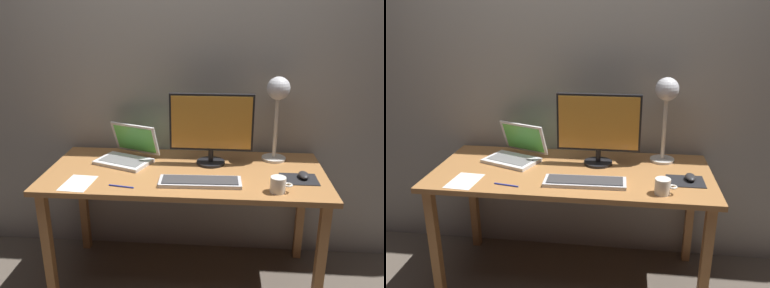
% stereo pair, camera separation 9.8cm
% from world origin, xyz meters
% --- Properties ---
extents(ground_plane, '(4.80, 4.80, 0.00)m').
position_xyz_m(ground_plane, '(0.00, 0.00, 0.00)').
color(ground_plane, brown).
rests_on(ground_plane, ground).
extents(back_wall, '(4.80, 0.06, 2.60)m').
position_xyz_m(back_wall, '(0.00, 0.40, 1.30)').
color(back_wall, '#9E998E').
rests_on(back_wall, ground).
extents(desk, '(1.60, 0.70, 0.74)m').
position_xyz_m(desk, '(0.00, 0.00, 0.66)').
color(desk, '#A8703D').
rests_on(desk, ground).
extents(monitor, '(0.49, 0.17, 0.43)m').
position_xyz_m(monitor, '(0.14, 0.12, 0.98)').
color(monitor, black).
rests_on(monitor, desk).
extents(keyboard_main, '(0.44, 0.15, 0.03)m').
position_xyz_m(keyboard_main, '(0.10, -0.18, 0.75)').
color(keyboard_main, silver).
rests_on(keyboard_main, desk).
extents(laptop, '(0.39, 0.37, 0.22)m').
position_xyz_m(laptop, '(-0.36, 0.14, 0.80)').
color(laptop, silver).
rests_on(laptop, desk).
extents(desk_lamp, '(0.15, 0.15, 0.52)m').
position_xyz_m(desk_lamp, '(0.53, 0.22, 1.12)').
color(desk_lamp, beige).
rests_on(desk_lamp, desk).
extents(mousepad, '(0.20, 0.16, 0.00)m').
position_xyz_m(mousepad, '(0.63, -0.08, 0.74)').
color(mousepad, black).
rests_on(mousepad, desk).
extents(mouse, '(0.06, 0.10, 0.03)m').
position_xyz_m(mouse, '(0.66, -0.06, 0.76)').
color(mouse, '#28282B').
rests_on(mouse, mousepad).
extents(coffee_mug, '(0.11, 0.08, 0.08)m').
position_xyz_m(coffee_mug, '(0.50, -0.25, 0.78)').
color(coffee_mug, white).
rests_on(coffee_mug, desk).
extents(paper_sheet_near_mouse, '(0.16, 0.22, 0.00)m').
position_xyz_m(paper_sheet_near_mouse, '(-0.56, -0.23, 0.74)').
color(paper_sheet_near_mouse, white).
rests_on(paper_sheet_near_mouse, desk).
extents(pen, '(0.14, 0.03, 0.01)m').
position_xyz_m(pen, '(-0.31, -0.25, 0.74)').
color(pen, '#2633A5').
rests_on(pen, desk).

